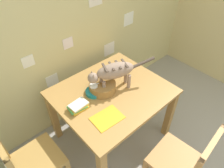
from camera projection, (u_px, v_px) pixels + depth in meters
wall_rear at (76, 21)px, 2.19m from camera, size 4.46×0.11×2.50m
dining_table at (112, 97)px, 2.16m from camera, size 1.13×0.97×0.75m
cat at (114, 72)px, 1.99m from camera, size 0.68×0.31×0.31m
saucer_bowl at (94, 92)px, 2.06m from camera, size 0.18×0.18×0.04m
coffee_mug at (94, 88)px, 2.03m from camera, size 0.12×0.08×0.08m
magazine at (107, 118)px, 1.83m from camera, size 0.29×0.22×0.01m
book_stack at (78, 106)px, 1.90m from camera, size 0.19×0.14×0.07m
wicker_basket at (102, 87)px, 2.07m from camera, size 0.28×0.28×0.10m
wooden_chair_near at (33, 161)px, 1.84m from camera, size 0.42×0.42×0.92m
wooden_chair_far at (180, 162)px, 1.84m from camera, size 0.45×0.45×0.92m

